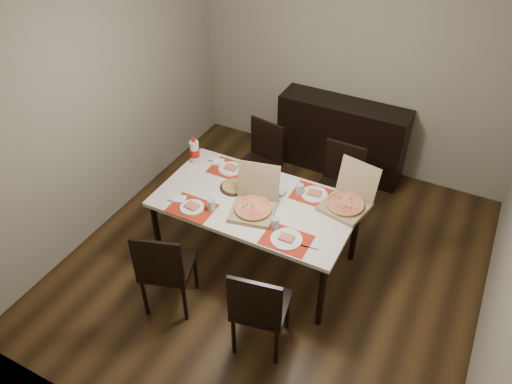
# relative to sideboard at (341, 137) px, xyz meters

# --- Properties ---
(ground) EXTENTS (3.80, 4.00, 0.02)m
(ground) POSITION_rel_sideboard_xyz_m (0.00, -1.78, -0.46)
(ground) COLOR #402A13
(ground) RESTS_ON ground
(room_walls) EXTENTS (3.84, 4.02, 2.62)m
(room_walls) POSITION_rel_sideboard_xyz_m (0.00, -1.35, 1.28)
(room_walls) COLOR gray
(room_walls) RESTS_ON ground
(sideboard) EXTENTS (1.50, 0.40, 0.90)m
(sideboard) POSITION_rel_sideboard_xyz_m (0.00, 0.00, 0.00)
(sideboard) COLOR black
(sideboard) RESTS_ON ground
(dining_table) EXTENTS (1.80, 1.00, 0.75)m
(dining_table) POSITION_rel_sideboard_xyz_m (-0.19, -1.84, 0.23)
(dining_table) COLOR beige
(dining_table) RESTS_ON ground
(chair_near_left) EXTENTS (0.53, 0.53, 0.93)m
(chair_near_left) POSITION_rel_sideboard_xyz_m (-0.61, -2.72, 0.06)
(chair_near_left) COLOR black
(chair_near_left) RESTS_ON ground
(chair_near_right) EXTENTS (0.49, 0.49, 0.93)m
(chair_near_right) POSITION_rel_sideboard_xyz_m (0.29, -2.73, 0.06)
(chair_near_right) COLOR black
(chair_near_right) RESTS_ON ground
(chair_far_left) EXTENTS (0.49, 0.49, 0.93)m
(chair_far_left) POSITION_rel_sideboard_xyz_m (-0.61, -0.93, 0.06)
(chair_far_left) COLOR black
(chair_far_left) RESTS_ON ground
(chair_far_right) EXTENTS (0.43, 0.43, 0.93)m
(chair_far_right) POSITION_rel_sideboard_xyz_m (0.30, -0.96, 0.06)
(chair_far_right) COLOR black
(chair_far_right) RESTS_ON ground
(setting_near_left) EXTENTS (0.46, 0.30, 0.11)m
(setting_near_left) POSITION_rel_sideboard_xyz_m (-0.63, -2.17, 0.32)
(setting_near_left) COLOR #B5210C
(setting_near_left) RESTS_ON dining_table
(setting_near_right) EXTENTS (0.48, 0.30, 0.11)m
(setting_near_right) POSITION_rel_sideboard_xyz_m (0.23, -2.16, 0.32)
(setting_near_right) COLOR #B5210C
(setting_near_right) RESTS_ON dining_table
(setting_far_left) EXTENTS (0.50, 0.30, 0.11)m
(setting_far_left) POSITION_rel_sideboard_xyz_m (-0.61, -1.53, 0.32)
(setting_far_left) COLOR #B5210C
(setting_far_left) RESTS_ON dining_table
(setting_far_right) EXTENTS (0.47, 0.30, 0.11)m
(setting_far_right) POSITION_rel_sideboard_xyz_m (0.21, -1.54, 0.32)
(setting_far_right) COLOR #B5210C
(setting_far_right) RESTS_ON dining_table
(napkin_loose) EXTENTS (0.16, 0.16, 0.02)m
(napkin_loose) POSITION_rel_sideboard_xyz_m (-0.16, -1.95, 0.31)
(napkin_loose) COLOR white
(napkin_loose) RESTS_ON dining_table
(pizza_box_center) EXTENTS (0.46, 0.49, 0.38)m
(pizza_box_center) POSITION_rel_sideboard_xyz_m (-0.15, -1.96, 0.36)
(pizza_box_center) COLOR #937B55
(pizza_box_center) RESTS_ON dining_table
(pizza_box_right) EXTENTS (0.46, 0.49, 0.38)m
(pizza_box_right) POSITION_rel_sideboard_xyz_m (0.57, -1.54, 0.36)
(pizza_box_right) COLOR #937B55
(pizza_box_right) RESTS_ON dining_table
(faina_plate) EXTENTS (0.27, 0.27, 0.03)m
(faina_plate) POSITION_rel_sideboard_xyz_m (-0.46, -1.77, 0.31)
(faina_plate) COLOR black
(faina_plate) RESTS_ON dining_table
(dip_bowl) EXTENTS (0.12, 0.12, 0.03)m
(dip_bowl) POSITION_rel_sideboard_xyz_m (-0.04, -1.64, 0.31)
(dip_bowl) COLOR white
(dip_bowl) RESTS_ON dining_table
(soda_bottle) EXTENTS (0.10, 0.10, 0.29)m
(soda_bottle) POSITION_rel_sideboard_xyz_m (-1.01, -1.58, 0.42)
(soda_bottle) COLOR silver
(soda_bottle) RESTS_ON dining_table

